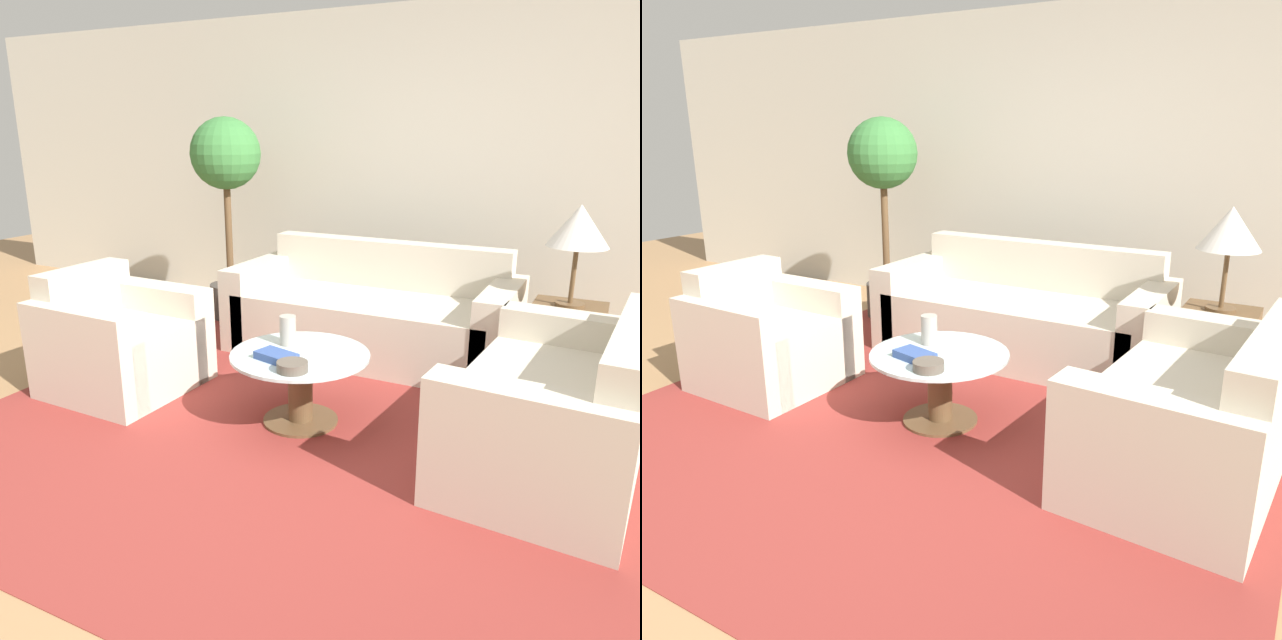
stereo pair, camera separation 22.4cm
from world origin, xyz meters
The scene contains 13 objects.
ground_plane centered at (0.00, 0.00, 0.00)m, with size 14.00×14.00×0.00m, color #9E754C.
wall_back centered at (0.00, 2.95, 1.30)m, with size 10.00×0.06×2.60m.
rug centered at (0.02, 0.59, 0.00)m, with size 3.67×3.44×0.01m.
sofa_main centered at (-0.06, 1.89, 0.28)m, with size 2.08×0.89×0.81m.
armchair centered at (-1.29, 0.52, 0.29)m, with size 0.84×0.88×0.77m.
loveseat centered at (1.42, 0.75, 0.28)m, with size 0.94×1.48×0.79m.
coffee_table centered at (0.02, 0.59, 0.27)m, with size 0.79×0.79×0.42m.
side_table centered at (1.30, 1.83, 0.27)m, with size 0.45×0.45×0.55m.
table_lamp centered at (1.30, 1.83, 1.05)m, with size 0.37×0.37×0.64m.
potted_plant centered at (-1.54, 2.17, 1.21)m, with size 0.60×0.60×1.73m.
vase centered at (-0.12, 0.69, 0.51)m, with size 0.10×0.10×0.17m.
bowl centered at (0.11, 0.34, 0.45)m, with size 0.17×0.17×0.05m.
book_stack centered at (-0.05, 0.44, 0.44)m, with size 0.25×0.18×0.04m.
Camera 2 is at (1.80, -2.19, 1.64)m, focal length 35.00 mm.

